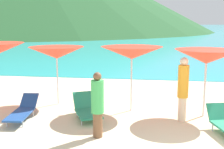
{
  "coord_description": "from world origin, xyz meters",
  "views": [
    {
      "loc": [
        -1.45,
        -5.21,
        2.8
      ],
      "look_at": [
        -2.74,
        3.59,
        1.2
      ],
      "focal_mm": 46.2,
      "sensor_mm": 36.0,
      "label": 1
    }
  ],
  "objects_px": {
    "umbrella_2": "(57,53)",
    "lounge_chair_2": "(23,110)",
    "lounge_chair_6": "(87,109)",
    "cruise_ship": "(104,17)",
    "umbrella_4": "(207,57)",
    "beachgoer_3": "(98,103)",
    "beachgoer_4": "(183,87)",
    "umbrella_3": "(132,53)"
  },
  "relations": [
    {
      "from": "umbrella_2",
      "to": "lounge_chair_2",
      "type": "height_order",
      "value": "umbrella_2"
    },
    {
      "from": "lounge_chair_2",
      "to": "lounge_chair_6",
      "type": "distance_m",
      "value": 1.87
    },
    {
      "from": "cruise_ship",
      "to": "umbrella_4",
      "type": "bearing_deg",
      "value": -66.93
    },
    {
      "from": "umbrella_2",
      "to": "cruise_ship",
      "type": "distance_m",
      "value": 250.74
    },
    {
      "from": "beachgoer_3",
      "to": "cruise_ship",
      "type": "distance_m",
      "value": 253.77
    },
    {
      "from": "beachgoer_3",
      "to": "beachgoer_4",
      "type": "bearing_deg",
      "value": -126.4
    },
    {
      "from": "umbrella_4",
      "to": "cruise_ship",
      "type": "xyz_separation_m",
      "value": [
        -46.89,
        247.75,
        5.81
      ]
    },
    {
      "from": "lounge_chair_6",
      "to": "beachgoer_3",
      "type": "bearing_deg",
      "value": -92.04
    },
    {
      "from": "umbrella_2",
      "to": "lounge_chair_6",
      "type": "bearing_deg",
      "value": -45.05
    },
    {
      "from": "umbrella_4",
      "to": "lounge_chair_2",
      "type": "relative_size",
      "value": 1.14
    },
    {
      "from": "umbrella_3",
      "to": "lounge_chair_6",
      "type": "relative_size",
      "value": 1.36
    },
    {
      "from": "umbrella_3",
      "to": "cruise_ship",
      "type": "distance_m",
      "value": 251.58
    },
    {
      "from": "lounge_chair_6",
      "to": "lounge_chair_2",
      "type": "bearing_deg",
      "value": 165.62
    },
    {
      "from": "umbrella_3",
      "to": "lounge_chair_6",
      "type": "height_order",
      "value": "umbrella_3"
    },
    {
      "from": "lounge_chair_6",
      "to": "beachgoer_4",
      "type": "bearing_deg",
      "value": -23.55
    },
    {
      "from": "umbrella_2",
      "to": "beachgoer_3",
      "type": "bearing_deg",
      "value": -54.35
    },
    {
      "from": "beachgoer_4",
      "to": "cruise_ship",
      "type": "relative_size",
      "value": 0.04
    },
    {
      "from": "umbrella_2",
      "to": "umbrella_3",
      "type": "distance_m",
      "value": 2.62
    },
    {
      "from": "lounge_chair_2",
      "to": "cruise_ship",
      "type": "distance_m",
      "value": 252.39
    },
    {
      "from": "umbrella_2",
      "to": "umbrella_3",
      "type": "relative_size",
      "value": 0.95
    },
    {
      "from": "beachgoer_3",
      "to": "beachgoer_4",
      "type": "height_order",
      "value": "beachgoer_4"
    },
    {
      "from": "umbrella_4",
      "to": "beachgoer_3",
      "type": "distance_m",
      "value": 3.66
    },
    {
      "from": "beachgoer_3",
      "to": "cruise_ship",
      "type": "xyz_separation_m",
      "value": [
        -44.02,
        249.83,
        6.76
      ]
    },
    {
      "from": "cruise_ship",
      "to": "beachgoer_4",
      "type": "bearing_deg",
      "value": -67.11
    },
    {
      "from": "lounge_chair_6",
      "to": "beachgoer_4",
      "type": "xyz_separation_m",
      "value": [
        2.78,
        0.12,
        0.72
      ]
    },
    {
      "from": "beachgoer_3",
      "to": "beachgoer_4",
      "type": "xyz_separation_m",
      "value": [
        2.17,
        1.49,
        0.14
      ]
    },
    {
      "from": "cruise_ship",
      "to": "umbrella_3",
      "type": "bearing_deg",
      "value": -67.42
    },
    {
      "from": "umbrella_3",
      "to": "lounge_chair_2",
      "type": "height_order",
      "value": "umbrella_3"
    },
    {
      "from": "umbrella_4",
      "to": "beachgoer_4",
      "type": "distance_m",
      "value": 1.22
    },
    {
      "from": "beachgoer_3",
      "to": "umbrella_3",
      "type": "bearing_deg",
      "value": -86.41
    },
    {
      "from": "umbrella_2",
      "to": "beachgoer_4",
      "type": "relative_size",
      "value": 1.09
    },
    {
      "from": "lounge_chair_2",
      "to": "lounge_chair_6",
      "type": "relative_size",
      "value": 1.13
    },
    {
      "from": "lounge_chair_2",
      "to": "beachgoer_3",
      "type": "bearing_deg",
      "value": -28.33
    },
    {
      "from": "umbrella_2",
      "to": "umbrella_4",
      "type": "relative_size",
      "value": 1.0
    },
    {
      "from": "lounge_chair_6",
      "to": "umbrella_2",
      "type": "bearing_deg",
      "value": 108.97
    },
    {
      "from": "umbrella_2",
      "to": "cruise_ship",
      "type": "bearing_deg",
      "value": 99.66
    },
    {
      "from": "umbrella_4",
      "to": "lounge_chair_2",
      "type": "distance_m",
      "value": 5.63
    },
    {
      "from": "umbrella_4",
      "to": "beachgoer_4",
      "type": "xyz_separation_m",
      "value": [
        -0.69,
        -0.58,
        -0.81
      ]
    },
    {
      "from": "beachgoer_4",
      "to": "cruise_ship",
      "type": "xyz_separation_m",
      "value": [
        -46.19,
        248.34,
        6.63
      ]
    },
    {
      "from": "umbrella_2",
      "to": "cruise_ship",
      "type": "xyz_separation_m",
      "value": [
        -42.08,
        247.12,
        5.83
      ]
    },
    {
      "from": "umbrella_3",
      "to": "beachgoer_3",
      "type": "xyz_separation_m",
      "value": [
        -0.64,
        -2.31,
        -1.01
      ]
    },
    {
      "from": "umbrella_3",
      "to": "beachgoer_3",
      "type": "distance_m",
      "value": 2.6
    }
  ]
}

